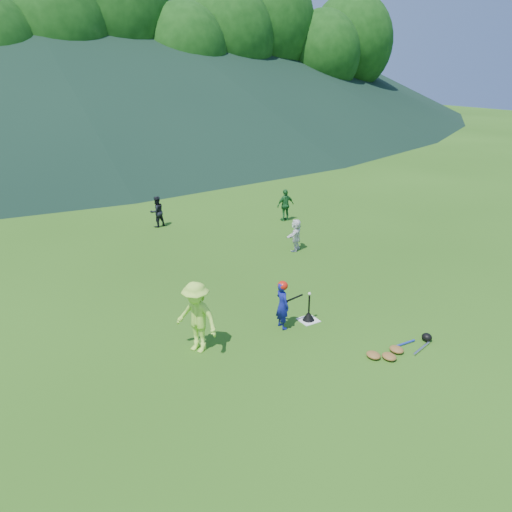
{
  "coord_description": "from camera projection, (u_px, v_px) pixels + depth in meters",
  "views": [
    {
      "loc": [
        -6.86,
        -8.69,
        5.98
      ],
      "look_at": [
        0.0,
        2.5,
        0.9
      ],
      "focal_mm": 35.0,
      "sensor_mm": 36.0,
      "label": 1
    }
  ],
  "objects": [
    {
      "name": "equipment_pile",
      "position": [
        397.0,
        350.0,
        11.03
      ],
      "size": [
        1.8,
        0.61,
        0.19
      ],
      "color": "olive",
      "rests_on": "ground"
    },
    {
      "name": "adult_coach",
      "position": [
        197.0,
        317.0,
        10.83
      ],
      "size": [
        1.02,
        1.22,
        1.65
      ],
      "primitive_type": "imported",
      "rotation": [
        0.0,
        0.0,
        -1.12
      ],
      "color": "#ABEA45",
      "rests_on": "ground"
    },
    {
      "name": "outfield_fence",
      "position": [
        63.0,
        145.0,
        34.43
      ],
      "size": [
        70.07,
        0.08,
        1.33
      ],
      "color": "gray",
      "rests_on": "ground"
    },
    {
      "name": "fielder_d",
      "position": [
        296.0,
        235.0,
        16.88
      ],
      "size": [
        1.03,
        0.85,
        1.11
      ],
      "primitive_type": "imported",
      "rotation": [
        0.0,
        0.0,
        3.74
      ],
      "color": "white",
      "rests_on": "ground"
    },
    {
      "name": "tree_line",
      "position": [
        35.0,
        31.0,
        36.45
      ],
      "size": [
        70.04,
        11.4,
        14.82
      ],
      "color": "#382314",
      "rests_on": "ground"
    },
    {
      "name": "batter_child",
      "position": [
        282.0,
        305.0,
        11.88
      ],
      "size": [
        0.3,
        0.45,
        1.19
      ],
      "primitive_type": "imported",
      "rotation": [
        0.0,
        0.0,
        1.53
      ],
      "color": "navy",
      "rests_on": "ground"
    },
    {
      "name": "fielder_c",
      "position": [
        285.0,
        205.0,
        20.08
      ],
      "size": [
        0.77,
        0.34,
        1.3
      ],
      "primitive_type": "imported",
      "rotation": [
        0.0,
        0.0,
        3.11
      ],
      "color": "#1E662A",
      "rests_on": "ground"
    },
    {
      "name": "batter_gear",
      "position": [
        284.0,
        287.0,
        11.71
      ],
      "size": [
        0.73,
        0.26,
        0.56
      ],
      "color": "red",
      "rests_on": "ground"
    },
    {
      "name": "home_plate",
      "position": [
        308.0,
        320.0,
        12.41
      ],
      "size": [
        0.45,
        0.45,
        0.02
      ],
      "primitive_type": "cube",
      "color": "silver",
      "rests_on": "ground"
    },
    {
      "name": "baseball",
      "position": [
        310.0,
        294.0,
        12.15
      ],
      "size": [
        0.08,
        0.08,
        0.08
      ],
      "primitive_type": "sphere",
      "color": "white",
      "rests_on": "batting_tee"
    },
    {
      "name": "batting_tee",
      "position": [
        309.0,
        316.0,
        12.37
      ],
      "size": [
        0.3,
        0.3,
        0.68
      ],
      "color": "black",
      "rests_on": "home_plate"
    },
    {
      "name": "ground",
      "position": [
        308.0,
        320.0,
        12.41
      ],
      "size": [
        120.0,
        120.0,
        0.0
      ],
      "primitive_type": "plane",
      "color": "#265012",
      "rests_on": "ground"
    },
    {
      "name": "fielder_b",
      "position": [
        157.0,
        212.0,
        19.34
      ],
      "size": [
        0.67,
        0.57,
        1.21
      ],
      "primitive_type": "imported",
      "rotation": [
        0.0,
        0.0,
        3.35
      ],
      "color": "black",
      "rests_on": "ground"
    }
  ]
}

